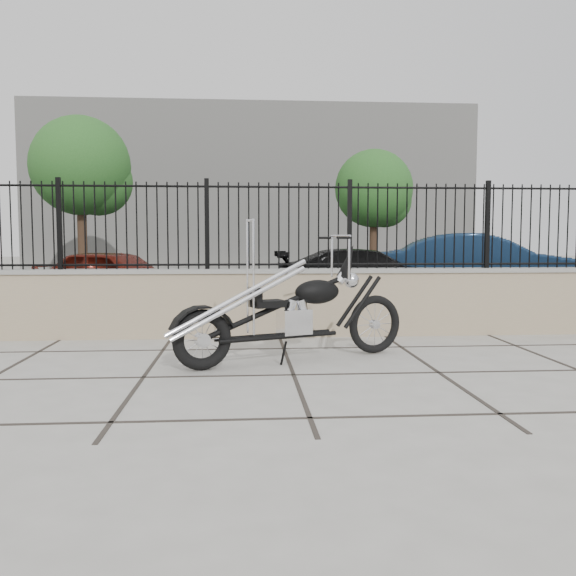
{
  "coord_description": "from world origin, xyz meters",
  "views": [
    {
      "loc": [
        -0.51,
        -6.04,
        1.37
      ],
      "look_at": [
        0.01,
        0.97,
        0.81
      ],
      "focal_mm": 38.0,
      "sensor_mm": 36.0,
      "label": 1
    }
  ],
  "objects_px": {
    "chopper_motorcycle": "(290,290)",
    "car_black": "(368,276)",
    "car_red": "(115,278)",
    "car_blue": "(481,267)"
  },
  "relations": [
    {
      "from": "chopper_motorcycle",
      "to": "car_black",
      "type": "xyz_separation_m",
      "value": [
        2.19,
        6.35,
        -0.22
      ]
    },
    {
      "from": "chopper_motorcycle",
      "to": "car_red",
      "type": "relative_size",
      "value": 0.77
    },
    {
      "from": "car_red",
      "to": "car_black",
      "type": "xyz_separation_m",
      "value": [
        5.29,
        0.53,
        -0.01
      ]
    },
    {
      "from": "car_red",
      "to": "car_blue",
      "type": "relative_size",
      "value": 0.76
    },
    {
      "from": "car_red",
      "to": "car_blue",
      "type": "xyz_separation_m",
      "value": [
        7.97,
        0.87,
        0.16
      ]
    },
    {
      "from": "chopper_motorcycle",
      "to": "car_black",
      "type": "bearing_deg",
      "value": 49.37
    },
    {
      "from": "chopper_motorcycle",
      "to": "car_black",
      "type": "distance_m",
      "value": 6.72
    },
    {
      "from": "car_red",
      "to": "car_black",
      "type": "height_order",
      "value": "car_red"
    },
    {
      "from": "chopper_motorcycle",
      "to": "car_blue",
      "type": "xyz_separation_m",
      "value": [
        4.86,
        6.69,
        -0.05
      ]
    },
    {
      "from": "chopper_motorcycle",
      "to": "car_blue",
      "type": "bearing_deg",
      "value": 32.35
    }
  ]
}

